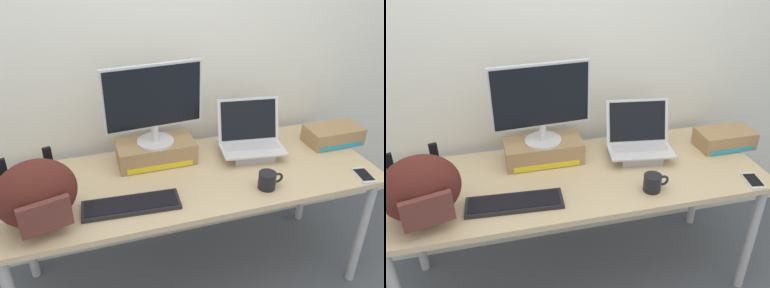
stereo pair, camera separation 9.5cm
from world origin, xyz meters
The scene contains 12 objects.
ground_plane centered at (0.00, 0.00, 0.00)m, with size 20.00×20.00×0.00m, color #515660.
back_wall centered at (0.00, 0.46, 1.30)m, with size 7.00×0.10×2.60m, color silver.
desk centered at (0.00, 0.00, 0.67)m, with size 1.93×0.71×0.74m.
toner_box_yellow centered at (-0.15, 0.18, 0.80)m, with size 0.41×0.21×0.12m.
desktop_monitor centered at (-0.15, 0.18, 1.08)m, with size 0.52×0.20×0.43m.
open_laptop centered at (0.37, 0.10, 0.80)m, with size 0.38×0.30×0.30m.
external_keyboard centered at (-0.35, -0.18, 0.75)m, with size 0.45×0.17×0.02m.
messenger_backpack centered at (-0.73, -0.17, 0.89)m, with size 0.39×0.33×0.30m.
coffee_mug centered at (0.32, -0.22, 0.78)m, with size 0.13×0.09×0.09m.
cell_phone centered at (0.84, -0.28, 0.75)m, with size 0.09×0.15×0.01m.
plush_toy centered at (-0.89, 0.09, 0.79)m, with size 0.11×0.11×0.11m.
toner_box_cyan centered at (0.90, 0.09, 0.79)m, with size 0.32×0.18×0.10m.
Camera 2 is at (-0.42, -1.66, 1.87)m, focal length 36.94 mm.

